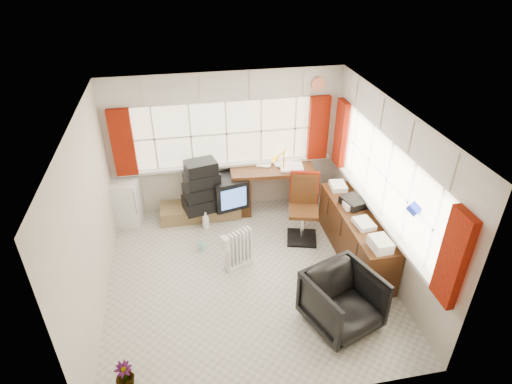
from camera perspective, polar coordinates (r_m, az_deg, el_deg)
The scene contains 20 objects.
ground at distance 6.45m, azimuth -1.17°, elevation -11.22°, with size 4.00×4.00×0.00m, color beige.
room_walls at distance 5.55m, azimuth -1.33°, elevation 0.27°, with size 4.00×4.00×4.00m.
window_back at distance 7.51m, azimuth -3.78°, elevation 4.15°, with size 3.70×0.12×3.60m.
window_right at distance 6.41m, azimuth 16.15°, elevation -2.31°, with size 0.12×3.70×3.60m.
curtains at distance 6.55m, azimuth 5.33°, elevation 4.81°, with size 3.83×3.83×1.15m.
overhead_cabinets at distance 6.30m, azimuth 6.04°, elevation 11.55°, with size 3.98×3.98×0.48m.
desk at distance 7.72m, azimuth 2.02°, elevation 0.98°, with size 1.51×0.83×0.87m.
desk_lamp at distance 7.31m, azimuth 3.74°, elevation 5.00°, with size 0.17×0.15×0.42m.
task_chair at distance 6.94m, azimuth 6.35°, elevation -1.63°, with size 0.59×0.61×1.15m.
office_chair at distance 5.66m, azimuth 11.48°, elevation -14.04°, with size 0.83×0.85×0.78m, color black.
radiator at distance 6.47m, azimuth -2.34°, elevation -8.08°, with size 0.46×0.34×0.64m.
credenza at distance 6.78m, azimuth 13.12°, elevation -5.51°, with size 0.50×2.00×0.85m.
file_tray at distance 6.74m, azimuth 12.81°, elevation -1.34°, with size 0.29×0.37×0.12m, color black.
tv_bench at distance 7.69m, azimuth -7.42°, elevation -2.43°, with size 1.40×0.50×0.25m, color olive.
crt_tv at distance 7.44m, azimuth -3.77°, elevation 0.13°, with size 0.70×0.66×0.53m.
hifi_stack at distance 7.29m, azimuth -7.16°, elevation 0.55°, with size 0.75×0.57×0.92m.
mini_fridge at distance 7.67m, azimuth -16.94°, elevation -1.24°, with size 0.54×0.55×0.81m.
spray_bottle_a at distance 7.37m, azimuth -6.73°, elevation -3.73°, with size 0.12×0.12×0.32m, color white.
spray_bottle_b at distance 6.92m, azimuth -7.16°, elevation -7.02°, with size 0.09×0.09×0.19m, color #91D8CF.
flower_vase at distance 5.32m, azimuth -17.12°, elevation -22.40°, with size 0.21×0.21×0.37m, color black.
Camera 1 is at (-0.77, -4.70, 4.36)m, focal length 30.00 mm.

